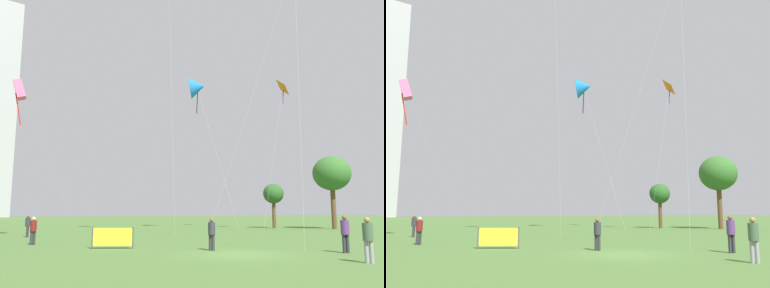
{
  "view_description": "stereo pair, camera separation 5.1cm",
  "coord_description": "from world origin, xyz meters",
  "views": [
    {
      "loc": [
        -9.48,
        -17.81,
        2.08
      ],
      "look_at": [
        1.5,
        9.58,
        6.95
      ],
      "focal_mm": 37.84,
      "sensor_mm": 36.0,
      "label": 1
    },
    {
      "loc": [
        -9.43,
        -17.83,
        2.08
      ],
      "look_at": [
        1.5,
        9.58,
        6.95
      ],
      "focal_mm": 37.84,
      "sensor_mm": 36.0,
      "label": 2
    }
  ],
  "objects": [
    {
      "name": "kite_flying_3",
      "position": [
        15.88,
        18.42,
        15.39
      ],
      "size": [
        2.92,
        2.15,
        16.23
      ],
      "color": "silver",
      "rests_on": "ground"
    },
    {
      "name": "kite_flying_4",
      "position": [
        8.63,
        25.7,
        16.82
      ],
      "size": [
        5.09,
        4.91,
        18.23
      ],
      "color": "silver",
      "rests_on": "ground"
    },
    {
      "name": "ground",
      "position": [
        0.0,
        0.0,
        0.0
      ],
      "size": [
        280.0,
        280.0,
        0.0
      ],
      "primitive_type": "plane",
      "color": "#476B30"
    },
    {
      "name": "person_standing_3",
      "position": [
        -9.11,
        9.5,
        0.98
      ],
      "size": [
        0.38,
        0.38,
        1.7
      ],
      "rotation": [
        0.0,
        0.0,
        3.3
      ],
      "color": "#2D2D33",
      "rests_on": "ground"
    },
    {
      "name": "kite_flying_6",
      "position": [
        -10.69,
        16.11,
        11.52
      ],
      "size": [
        6.32,
        7.95,
        12.49
      ],
      "color": "silver",
      "rests_on": "ground"
    },
    {
      "name": "park_tree_0",
      "position": [
        18.03,
        24.3,
        4.02
      ],
      "size": [
        2.46,
        2.46,
        5.3
      ],
      "color": "brown",
      "rests_on": "ground"
    },
    {
      "name": "event_banner",
      "position": [
        -5.04,
        5.08,
        0.63
      ],
      "size": [
        2.18,
        0.84,
        1.18
      ],
      "color": "#4C4C4C",
      "rests_on": "ground"
    },
    {
      "name": "person_standing_1",
      "position": [
        3.34,
        -4.94,
        1.05
      ],
      "size": [
        0.41,
        0.41,
        1.82
      ],
      "rotation": [
        0.0,
        0.0,
        5.58
      ],
      "color": "gray",
      "rests_on": "ground"
    },
    {
      "name": "park_tree_1",
      "position": [
        23.26,
        19.92,
        6.33
      ],
      "size": [
        4.35,
        4.35,
        8.4
      ],
      "color": "brown",
      "rests_on": "ground"
    },
    {
      "name": "person_standing_5",
      "position": [
        -0.37,
        2.11,
        0.98
      ],
      "size": [
        0.38,
        0.38,
        1.69
      ],
      "rotation": [
        0.0,
        0.0,
        5.57
      ],
      "color": "#2D2D33",
      "rests_on": "ground"
    },
    {
      "name": "person_standing_0",
      "position": [
        5.34,
        -1.47,
        1.07
      ],
      "size": [
        0.41,
        0.41,
        1.85
      ],
      "rotation": [
        0.0,
        0.0,
        2.94
      ],
      "color": "#2D2D33",
      "rests_on": "ground"
    },
    {
      "name": "person_standing_2",
      "position": [
        -9.43,
        17.41,
        1.0
      ],
      "size": [
        0.39,
        0.39,
        1.73
      ],
      "rotation": [
        0.0,
        0.0,
        1.32
      ],
      "color": "#2D2D33",
      "rests_on": "ground"
    }
  ]
}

